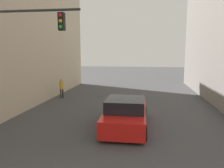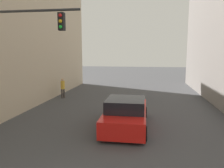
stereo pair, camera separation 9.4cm
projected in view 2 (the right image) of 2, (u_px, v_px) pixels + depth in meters
name	position (u px, v px, depth m)	size (l,w,h in m)	color
ground_plane	(121.00, 115.00, 13.55)	(90.33, 90.33, 0.00)	#424244
traffic_light_mast	(1.00, 49.00, 9.26)	(5.26, 0.32, 5.60)	#333333
car_lead	(126.00, 114.00, 11.22)	(2.17, 4.89, 1.56)	black
pedestrian_far_left	(63.00, 87.00, 18.28)	(0.48, 0.48, 1.68)	#3F3833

